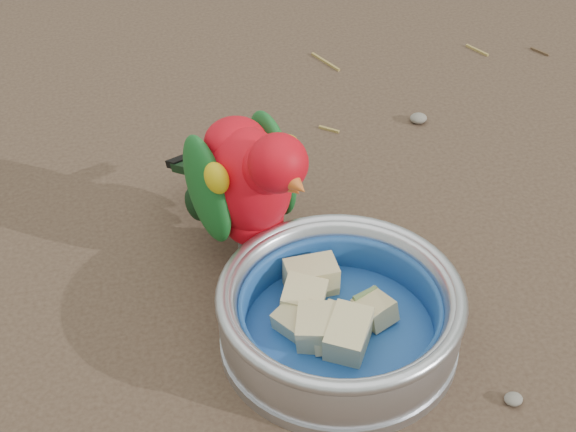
{
  "coord_description": "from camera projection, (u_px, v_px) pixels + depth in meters",
  "views": [
    {
      "loc": [
        -0.14,
        -0.53,
        0.56
      ],
      "look_at": [
        -0.02,
        0.05,
        0.08
      ],
      "focal_mm": 55.0,
      "sensor_mm": 36.0,
      "label": 1
    }
  ],
  "objects": [
    {
      "name": "ground",
      "position": [
        326.0,
        319.0,
        0.77
      ],
      "size": [
        60.0,
        60.0,
        0.0
      ],
      "primitive_type": "plane",
      "color": "#453326"
    },
    {
      "name": "food_bowl",
      "position": [
        339.0,
        336.0,
        0.75
      ],
      "size": [
        0.2,
        0.2,
        0.02
      ],
      "primitive_type": "cylinder",
      "color": "#B2B2BA",
      "rests_on": "ground"
    },
    {
      "name": "bowl_wall",
      "position": [
        340.0,
        311.0,
        0.73
      ],
      "size": [
        0.2,
        0.2,
        0.04
      ],
      "primitive_type": null,
      "color": "#B2B2BA",
      "rests_on": "food_bowl"
    },
    {
      "name": "fruit_wedges",
      "position": [
        340.0,
        317.0,
        0.73
      ],
      "size": [
        0.12,
        0.12,
        0.03
      ],
      "primitive_type": null,
      "color": "#C9B77E",
      "rests_on": "food_bowl"
    },
    {
      "name": "lory_parrot",
      "position": [
        248.0,
        192.0,
        0.79
      ],
      "size": [
        0.16,
        0.22,
        0.16
      ],
      "primitive_type": null,
      "rotation": [
        0.0,
        0.0,
        -2.74
      ],
      "color": "red",
      "rests_on": "ground"
    },
    {
      "name": "ground_debris",
      "position": [
        316.0,
        315.0,
        0.77
      ],
      "size": [
        0.9,
        0.8,
        0.01
      ],
      "primitive_type": null,
      "color": "olive",
      "rests_on": "ground"
    }
  ]
}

